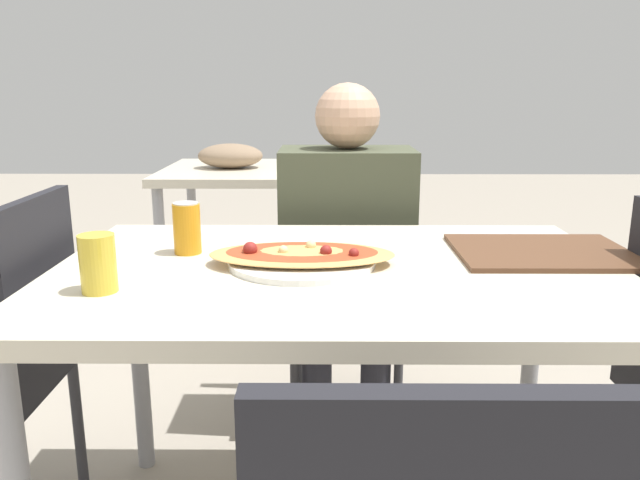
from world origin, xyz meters
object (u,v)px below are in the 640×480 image
Objects in this scene: chair_side_left at (1,355)px; soda_can at (187,228)px; dining_table at (338,297)px; person_seated at (347,230)px; chair_far_seated at (345,273)px; drink_glass at (98,263)px; pizza_main at (302,257)px.

soda_can is (0.47, 0.05, 0.31)m from chair_side_left.
chair_side_left is 0.56m from soda_can.
person_seated is at bearing 86.29° from dining_table.
soda_can is (-0.41, -0.65, 0.31)m from chair_far_seated.
chair_far_seated is 1.12m from drink_glass.
person_seated is at bearing 52.65° from soda_can.
dining_table is 10.29× the size of soda_can.
pizza_main is (0.75, -0.05, 0.27)m from chair_side_left.
pizza_main is at bearing -93.96° from chair_side_left.
pizza_main is 0.44m from drink_glass.
chair_far_seated reaches higher than dining_table.
drink_glass is (-0.39, -0.20, 0.04)m from pizza_main.
chair_side_left is 0.77× the size of person_seated.
chair_far_seated is (0.04, 0.76, -0.18)m from dining_table.
chair_far_seated is 0.83m from soda_can.
drink_glass is at bearing 61.15° from chair_far_seated.
chair_far_seated is 7.79× the size of drink_glass.
drink_glass is at bearing -110.90° from soda_can.
chair_side_left is (-0.83, 0.07, -0.18)m from dining_table.
chair_side_left reaches higher than pizza_main.
chair_side_left reaches higher than soda_can.
soda_can is (-0.36, 0.11, 0.14)m from dining_table.
soda_can is 0.32m from drink_glass.
dining_table is 1.42× the size of chair_far_seated.
chair_far_seated is 1.12m from chair_side_left.
person_seated reaches higher than pizza_main.
drink_glass is (0.35, -0.25, 0.31)m from chair_side_left.
soda_can is (-0.41, -0.53, 0.13)m from person_seated.
person_seated reaches higher than chair_side_left.
soda_can is at bearing -84.31° from chair_side_left.
drink_glass is (-0.48, -0.18, 0.13)m from dining_table.
dining_table is 0.65m from person_seated.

